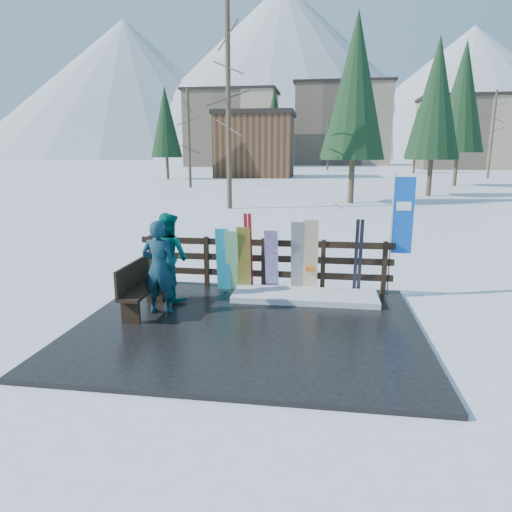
% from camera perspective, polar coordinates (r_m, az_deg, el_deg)
% --- Properties ---
extents(ground, '(700.00, 700.00, 0.00)m').
position_cam_1_polar(ground, '(8.22, -1.03, -9.02)').
color(ground, white).
rests_on(ground, ground).
extents(deck, '(6.00, 5.00, 0.08)m').
position_cam_1_polar(deck, '(8.21, -1.03, -8.76)').
color(deck, black).
rests_on(deck, ground).
extents(fence, '(5.60, 0.10, 1.15)m').
position_cam_1_polar(fence, '(10.08, 0.97, -0.53)').
color(fence, black).
rests_on(fence, deck).
extents(snow_patch, '(2.98, 1.00, 0.12)m').
position_cam_1_polar(snow_patch, '(9.59, 6.12, -5.01)').
color(snow_patch, white).
rests_on(snow_patch, deck).
extents(bench, '(0.41, 1.50, 0.97)m').
position_cam_1_polar(bench, '(8.92, -14.41, -3.65)').
color(bench, black).
rests_on(bench, deck).
extents(snowboard_0, '(0.30, 0.21, 1.40)m').
position_cam_1_polar(snowboard_0, '(10.01, -4.15, -0.43)').
color(snowboard_0, '#1D9CBF').
rests_on(snowboard_0, deck).
extents(snowboard_1, '(0.27, 0.26, 1.35)m').
position_cam_1_polar(snowboard_1, '(9.97, -2.99, -0.59)').
color(snowboard_1, silver).
rests_on(snowboard_1, deck).
extents(snowboard_2, '(0.30, 0.19, 1.44)m').
position_cam_1_polar(snowboard_2, '(9.92, -1.52, -0.40)').
color(snowboard_2, gold).
rests_on(snowboard_2, deck).
extents(snowboard_3, '(0.29, 0.45, 1.41)m').
position_cam_1_polar(snowboard_3, '(9.84, 1.96, -0.61)').
color(snowboard_3, white).
rests_on(snowboard_3, deck).
extents(snowboard_4, '(0.26, 0.30, 1.58)m').
position_cam_1_polar(snowboard_4, '(9.78, 5.15, -0.21)').
color(snowboard_4, black).
rests_on(snowboard_4, deck).
extents(snowboard_5, '(0.32, 0.31, 1.63)m').
position_cam_1_polar(snowboard_5, '(9.76, 6.79, -0.12)').
color(snowboard_5, white).
rests_on(snowboard_5, deck).
extents(ski_pair_a, '(0.16, 0.31, 1.73)m').
position_cam_1_polar(ski_pair_a, '(9.94, -0.94, 0.50)').
color(ski_pair_a, '#B01524').
rests_on(ski_pair_a, deck).
extents(ski_pair_b, '(0.17, 0.25, 1.65)m').
position_cam_1_polar(ski_pair_b, '(9.85, 12.64, -0.16)').
color(ski_pair_b, black).
rests_on(ski_pair_b, deck).
extents(rental_flag, '(0.45, 0.04, 2.60)m').
position_cam_1_polar(rental_flag, '(10.02, 17.59, 4.30)').
color(rental_flag, silver).
rests_on(rental_flag, deck).
extents(person_front, '(0.65, 0.43, 1.77)m').
position_cam_1_polar(person_front, '(8.70, -12.01, -1.41)').
color(person_front, '#16484F').
rests_on(person_front, deck).
extents(person_back, '(1.11, 1.04, 1.81)m').
position_cam_1_polar(person_back, '(9.48, -10.86, -0.08)').
color(person_back, '#045F56').
rests_on(person_back, deck).
extents(resort_buildings, '(73.00, 87.60, 22.60)m').
position_cam_1_polar(resort_buildings, '(123.14, 8.50, 15.62)').
color(resort_buildings, tan).
rests_on(resort_buildings, ground).
extents(trees, '(42.05, 68.77, 12.80)m').
position_cam_1_polar(trees, '(55.11, 10.87, 15.00)').
color(trees, '#382B1E').
rests_on(trees, ground).
extents(mountains, '(520.00, 260.00, 120.00)m').
position_cam_1_polar(mountains, '(339.45, 6.66, 20.50)').
color(mountains, white).
rests_on(mountains, ground).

